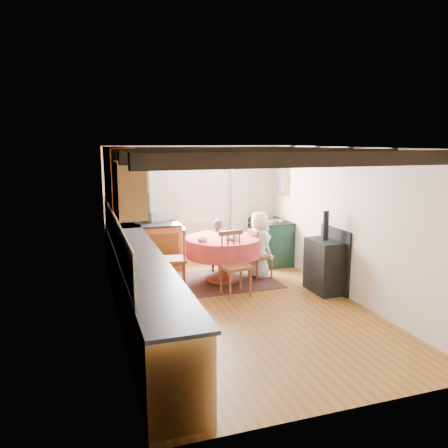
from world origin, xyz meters
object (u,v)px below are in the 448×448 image
object	(u,v)px
chair_near	(236,264)
aga_range	(270,241)
cast_iron_stove	(325,252)
chair_left	(174,257)
dining_table	(223,259)
child_far	(217,246)
child_right	(259,245)
cup	(236,238)
chair_right	(260,254)

from	to	relation	value
chair_near	aga_range	world-z (taller)	chair_near
cast_iron_stove	chair_left	bearing A→B (deg)	155.38
dining_table	aga_range	distance (m)	1.58
child_far	child_right	size ratio (longest dim) A/B	0.83
aga_range	child_right	world-z (taller)	child_right
chair_left	cup	bearing A→B (deg)	84.06
cup	chair_near	bearing A→B (deg)	-109.64
aga_range	cup	bearing A→B (deg)	-135.48
cup	child_far	bearing A→B (deg)	93.88
chair_right	child_far	distance (m)	0.92
dining_table	child_right	world-z (taller)	child_right
cup	cast_iron_stove	bearing A→B (deg)	-30.67
chair_right	chair_left	bearing A→B (deg)	81.08
chair_right	cast_iron_stove	size ratio (longest dim) A/B	0.67
chair_near	chair_right	size ratio (longest dim) A/B	1.15
child_right	chair_right	bearing A→B (deg)	157.00
chair_left	cast_iron_stove	xyz separation A→B (m)	(2.32, -1.06, 0.17)
dining_table	chair_right	world-z (taller)	chair_right
cast_iron_stove	child_right	bearing A→B (deg)	123.48
chair_near	cup	bearing A→B (deg)	63.42
chair_near	cast_iron_stove	size ratio (longest dim) A/B	0.77
aga_range	cast_iron_stove	distance (m)	1.94
chair_near	cast_iron_stove	distance (m)	1.50
chair_near	child_far	world-z (taller)	chair_near
chair_right	cast_iron_stove	world-z (taller)	cast_iron_stove
chair_left	cast_iron_stove	distance (m)	2.56
chair_right	dining_table	bearing A→B (deg)	78.61
cast_iron_stove	cup	world-z (taller)	cast_iron_stove
chair_left	chair_right	world-z (taller)	chair_left
cast_iron_stove	child_right	size ratio (longest dim) A/B	1.12
dining_table	child_far	world-z (taller)	child_far
chair_right	cup	world-z (taller)	chair_right
chair_right	child_far	xyz separation A→B (m)	(-0.62, 0.67, 0.05)
chair_near	child_right	distance (m)	1.09
chair_near	child_far	size ratio (longest dim) A/B	1.03
chair_near	chair_right	distance (m)	1.02
aga_range	child_far	world-z (taller)	child_far
aga_range	cast_iron_stove	bearing A→B (deg)	-86.73
chair_right	aga_range	size ratio (longest dim) A/B	0.93
chair_left	child_far	world-z (taller)	chair_left
chair_near	cup	world-z (taller)	chair_near
child_right	cup	distance (m)	0.70
aga_range	child_right	size ratio (longest dim) A/B	0.80
child_far	cup	size ratio (longest dim) A/B	10.72
dining_table	chair_left	distance (m)	0.90
child_far	chair_near	bearing A→B (deg)	87.68
dining_table	cup	xyz separation A→B (m)	(0.14, -0.29, 0.45)
child_right	cup	xyz separation A→B (m)	(-0.58, -0.32, 0.24)
aga_range	child_far	xyz separation A→B (m)	(-1.24, -0.25, 0.06)
chair_right	child_right	xyz separation A→B (m)	(0.01, 0.08, 0.15)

